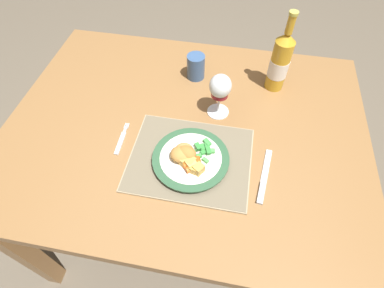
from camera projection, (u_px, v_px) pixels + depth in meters
name	position (u px, v px, depth m)	size (l,w,h in m)	color
ground_plane	(188.00, 216.00, 1.59)	(6.00, 6.00, 0.00)	brown
dining_table	(186.00, 142.00, 1.07)	(1.20, 0.93, 0.74)	olive
placemat	(190.00, 159.00, 0.91)	(0.37, 0.30, 0.01)	gray
dinner_plate	(191.00, 159.00, 0.90)	(0.23, 0.23, 0.02)	white
breaded_croquettes	(184.00, 153.00, 0.88)	(0.09, 0.08, 0.04)	#A87033
green_beans_pile	(204.00, 150.00, 0.90)	(0.08, 0.09, 0.02)	#338438
glazed_carrots	(194.00, 165.00, 0.86)	(0.06, 0.06, 0.02)	orange
fork	(121.00, 141.00, 0.96)	(0.02, 0.13, 0.01)	silver
table_knife	(264.00, 180.00, 0.87)	(0.04, 0.19, 0.01)	silver
wine_glass	(220.00, 88.00, 0.95)	(0.07, 0.07, 0.16)	silver
bottle	(280.00, 62.00, 1.03)	(0.07, 0.07, 0.29)	gold
roast_potatoes	(191.00, 165.00, 0.86)	(0.09, 0.06, 0.03)	gold
drinking_cup	(196.00, 66.00, 1.11)	(0.07, 0.07, 0.09)	#385684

